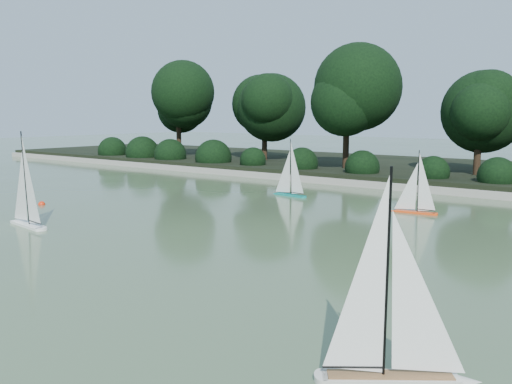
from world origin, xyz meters
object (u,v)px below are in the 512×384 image
sailboat_white_b (404,348)px  race_buoy (42,205)px  sailboat_teal (288,186)px  sailboat_orange (412,202)px  sailboat_white_a (25,210)px

sailboat_white_b → race_buoy: (-10.04, 3.03, -0.28)m
sailboat_teal → race_buoy: bearing=-127.6°
sailboat_orange → sailboat_teal: bearing=172.7°
sailboat_white_a → race_buoy: size_ratio=11.67×
sailboat_white_a → sailboat_orange: size_ratio=1.33×
sailboat_orange → sailboat_teal: 3.50m
sailboat_white_a → sailboat_orange: 7.62m
sailboat_white_a → sailboat_teal: sailboat_white_a is taller
sailboat_white_b → sailboat_orange: size_ratio=1.28×
race_buoy → sailboat_white_b: bearing=-16.8°
sailboat_white_b → race_buoy: 10.48m
sailboat_white_b → race_buoy: size_ratio=11.26×
sailboat_white_b → sailboat_teal: bearing=130.2°
sailboat_white_b → race_buoy: sailboat_white_b is taller
race_buoy → sailboat_teal: bearing=52.4°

